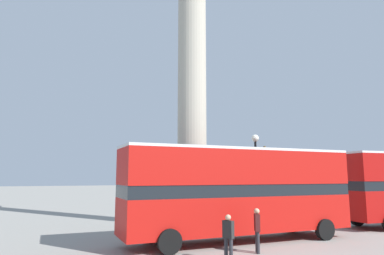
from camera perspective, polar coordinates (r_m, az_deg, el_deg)
The scene contains 7 objects.
ground_plane at distance 22.02m, azimuth -0.00°, elevation -16.12°, with size 200.00×200.00×0.00m, color gray.
monument_column at distance 22.48m, azimuth -0.00°, elevation 5.92°, with size 4.52×4.52×21.97m.
bus_b at distance 16.89m, azimuth 7.92°, elevation -10.20°, with size 11.46×3.03×4.39m.
equestrian_statue at distance 31.53m, azimuth 12.25°, elevation -10.42°, with size 3.44×2.87×5.78m.
street_lamp at distance 21.79m, azimuth 10.63°, elevation -7.24°, with size 0.45×0.45×5.67m.
pedestrian_near_lamp at distance 13.26m, azimuth 6.07°, elevation -17.39°, with size 0.33×0.47×1.65m.
pedestrian_by_plinth at distance 14.69m, azimuth 10.80°, elevation -16.04°, with size 0.35×0.50×1.76m.
Camera 1 is at (-8.00, -20.28, 3.06)m, focal length 32.00 mm.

